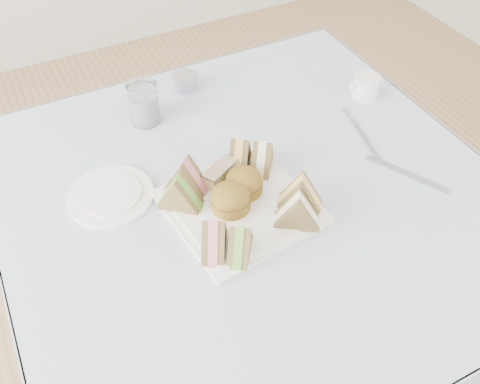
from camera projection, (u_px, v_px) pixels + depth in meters
name	position (u px, v px, depth m)	size (l,w,h in m)	color
floor	(249.00, 360.00, 1.65)	(4.00, 4.00, 0.00)	#9E7751
table	(251.00, 293.00, 1.39)	(0.90, 0.90, 0.74)	brown
tablecloth	(253.00, 193.00, 1.12)	(1.02, 1.02, 0.01)	#AEC3DA
serving_plate	(240.00, 207.00, 1.08)	(0.27, 0.27, 0.01)	white
sandwich_fl_a	(214.00, 234.00, 0.97)	(0.09, 0.04, 0.08)	brown
sandwich_fl_b	(240.00, 240.00, 0.97)	(0.08, 0.04, 0.07)	brown
sandwich_fr_a	(301.00, 191.00, 1.05)	(0.09, 0.04, 0.08)	brown
sandwich_fr_b	(298.00, 209.00, 1.01)	(0.09, 0.04, 0.08)	brown
sandwich_bl_a	(179.00, 191.00, 1.05)	(0.09, 0.04, 0.08)	brown
sandwich_bl_b	(186.00, 174.00, 1.08)	(0.09, 0.04, 0.08)	brown
sandwich_br_a	(262.00, 155.00, 1.13)	(0.08, 0.04, 0.08)	brown
sandwich_br_b	(240.00, 152.00, 1.13)	(0.08, 0.04, 0.07)	brown
scone_left	(230.00, 198.00, 1.05)	(0.08, 0.08, 0.05)	olive
scone_right	(244.00, 182.00, 1.09)	(0.08, 0.08, 0.05)	olive
pastry_slice	(220.00, 174.00, 1.11)	(0.08, 0.03, 0.04)	#DDCA84
side_plate	(111.00, 195.00, 1.10)	(0.18, 0.18, 0.01)	white
water_glass	(144.00, 103.00, 1.25)	(0.07, 0.07, 0.10)	white
tea_strainer	(185.00, 82.00, 1.37)	(0.07, 0.07, 0.04)	#B6B8C9
knife	(407.00, 174.00, 1.15)	(0.02, 0.19, 0.00)	#B6B8C9
fork	(365.00, 139.00, 1.23)	(0.01, 0.18, 0.00)	#B6B8C9
creamer_jug	(366.00, 87.00, 1.34)	(0.07, 0.07, 0.06)	white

